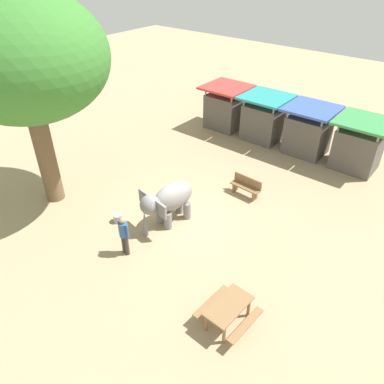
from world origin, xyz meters
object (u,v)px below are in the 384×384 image
market_stall_blue (308,133)px  market_stall_green (358,147)px  market_stall_teal (264,120)px  wooden_bench (246,186)px  elephant (168,200)px  shade_tree_main (21,57)px  person_handler (124,233)px  market_stall_red (226,109)px  feed_bucket (118,218)px  picnic_table_near (228,310)px

market_stall_blue → market_stall_green: (2.60, 0.00, 0.00)m
market_stall_teal → wooden_bench: bearing=-67.0°
elephant → shade_tree_main: 7.31m
person_handler → market_stall_red: bearing=18.7°
wooden_bench → feed_bucket: wooden_bench is taller
market_stall_teal → market_stall_blue: size_ratio=1.00×
market_stall_red → market_stall_blue: size_ratio=1.00×
market_stall_blue → feed_bucket: bearing=-107.5°
wooden_bench → market_stall_blue: market_stall_blue is taller
elephant → market_stall_teal: bearing=-164.4°
elephant → market_stall_teal: size_ratio=0.98×
wooden_bench → picnic_table_near: wooden_bench is taller
market_stall_red → market_stall_blue: same height
market_stall_green → market_stall_blue: bearing=180.0°
wooden_bench → feed_bucket: 5.71m
elephant → shade_tree_main: bearing=-60.5°
shade_tree_main → wooden_bench: shade_tree_main is taller
elephant → person_handler: elephant is taller
feed_bucket → elephant: bearing=37.5°
picnic_table_near → market_stall_red: (-8.10, 11.52, 0.55)m
market_stall_red → market_stall_blue: (5.20, 0.00, 0.00)m
wooden_bench → feed_bucket: size_ratio=3.94×
elephant → wooden_bench: elephant is taller
elephant → wooden_bench: (1.34, 3.61, -0.61)m
elephant → picnic_table_near: bearing=71.1°
wooden_bench → market_stall_teal: bearing=-64.2°
person_handler → feed_bucket: size_ratio=4.50×
market_stall_blue → market_stall_green: 2.60m
shade_tree_main → feed_bucket: bearing=9.7°
shade_tree_main → market_stall_red: (1.49, 10.91, -4.89)m
elephant → picnic_table_near: elephant is taller
picnic_table_near → market_stall_teal: size_ratio=0.62×
person_handler → picnic_table_near: bearing=-90.5°
elephant → market_stall_teal: (-0.98, 9.07, 0.06)m
person_handler → feed_bucket: person_handler is taller
market_stall_red → market_stall_green: same height
market_stall_teal → market_stall_green: (5.20, 0.00, 0.00)m
feed_bucket → shade_tree_main: bearing=-170.3°
picnic_table_near → elephant: bearing=-115.9°
picnic_table_near → market_stall_blue: market_stall_blue is taller
shade_tree_main → wooden_bench: (6.40, 5.45, -5.56)m
market_stall_blue → shade_tree_main: bearing=-121.5°
wooden_bench → picnic_table_near: size_ratio=0.91×
market_stall_teal → feed_bucket: market_stall_teal is taller
person_handler → wooden_bench: (1.36, 5.91, -0.48)m
shade_tree_main → feed_bucket: size_ratio=23.35×
elephant → person_handler: 2.31m
market_stall_teal → person_handler: bearing=-85.2°
person_handler → market_stall_blue: (1.64, 11.37, 0.19)m
market_stall_red → elephant: bearing=-68.5°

